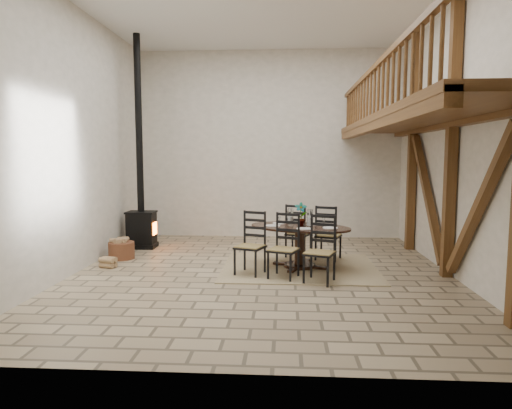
# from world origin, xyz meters

# --- Properties ---
(ground) EXTENTS (8.00, 8.00, 0.00)m
(ground) POSITION_xyz_m (0.00, 0.00, 0.00)
(ground) COLOR tan
(ground) RESTS_ON ground
(room_shell) EXTENTS (7.02, 8.02, 5.01)m
(room_shell) POSITION_xyz_m (1.19, 0.00, 3.01)
(room_shell) COLOR silver
(room_shell) RESTS_ON ground
(rug) EXTENTS (3.00, 2.50, 0.02)m
(rug) POSITION_xyz_m (0.72, 0.49, 0.01)
(rug) COLOR tan
(rug) RESTS_ON ground
(dining_table) EXTENTS (2.40, 2.61, 1.29)m
(dining_table) POSITION_xyz_m (0.68, 0.37, 0.44)
(dining_table) COLOR black
(dining_table) RESTS_ON ground
(wood_stove) EXTENTS (0.69, 0.53, 5.00)m
(wood_stove) POSITION_xyz_m (-3.01, 2.25, 1.12)
(wood_stove) COLOR black
(wood_stove) RESTS_ON ground
(log_basket) EXTENTS (0.55, 0.55, 0.45)m
(log_basket) POSITION_xyz_m (-3.07, 1.05, 0.20)
(log_basket) COLOR brown
(log_basket) RESTS_ON ground
(log_stack) EXTENTS (0.35, 0.29, 0.21)m
(log_stack) POSITION_xyz_m (-3.05, 0.25, 0.10)
(log_stack) COLOR tan
(log_stack) RESTS_ON ground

